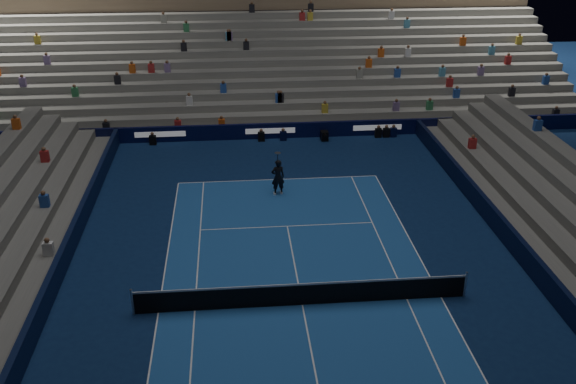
{
  "coord_description": "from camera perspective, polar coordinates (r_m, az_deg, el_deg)",
  "views": [
    {
      "loc": [
        -2.41,
        -20.13,
        14.38
      ],
      "look_at": [
        0.0,
        6.0,
        2.0
      ],
      "focal_mm": 39.61,
      "sensor_mm": 36.0,
      "label": 1
    }
  ],
  "objects": [
    {
      "name": "tennis_player",
      "position": [
        33.1,
        -0.91,
        1.36
      ],
      "size": [
        0.78,
        0.59,
        1.94
      ],
      "primitive_type": "imported",
      "rotation": [
        0.0,
        0.0,
        3.33
      ],
      "color": "black",
      "rests_on": "ground"
    },
    {
      "name": "ground",
      "position": [
        24.85,
        1.29,
        -10.1
      ],
      "size": [
        90.0,
        90.0,
        0.0
      ],
      "primitive_type": "plane",
      "color": "#0B1E46",
      "rests_on": "ground"
    },
    {
      "name": "sponsor_barrier_east",
      "position": [
        27.29,
        22.17,
        -7.42
      ],
      "size": [
        0.25,
        37.0,
        1.0
      ],
      "primitive_type": "cube",
      "color": "black",
      "rests_on": "ground"
    },
    {
      "name": "sponsor_barrier_west",
      "position": [
        25.51,
        -21.23,
        -9.67
      ],
      "size": [
        0.25,
        37.0,
        1.0
      ],
      "primitive_type": "cube",
      "color": "black",
      "rests_on": "ground"
    },
    {
      "name": "tennis_net",
      "position": [
        24.57,
        1.3,
        -9.14
      ],
      "size": [
        12.9,
        0.1,
        1.1
      ],
      "color": "#B2B2B7",
      "rests_on": "ground"
    },
    {
      "name": "court_surface",
      "position": [
        24.85,
        1.29,
        -10.09
      ],
      "size": [
        10.97,
        23.77,
        0.01
      ],
      "primitive_type": "cube",
      "color": "#1B4D98",
      "rests_on": "ground"
    },
    {
      "name": "sponsor_barrier_far",
      "position": [
        41.12,
        -1.61,
        5.52
      ],
      "size": [
        44.0,
        0.25,
        1.0
      ],
      "primitive_type": "cube",
      "color": "black",
      "rests_on": "ground"
    },
    {
      "name": "grandstand_main",
      "position": [
        49.33,
        -2.4,
        12.35
      ],
      "size": [
        44.0,
        15.2,
        11.2
      ],
      "color": "slate",
      "rests_on": "ground"
    },
    {
      "name": "broadcast_camera",
      "position": [
        40.85,
        3.29,
        5.07
      ],
      "size": [
        0.48,
        0.92,
        0.6
      ],
      "color": "black",
      "rests_on": "ground"
    }
  ]
}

